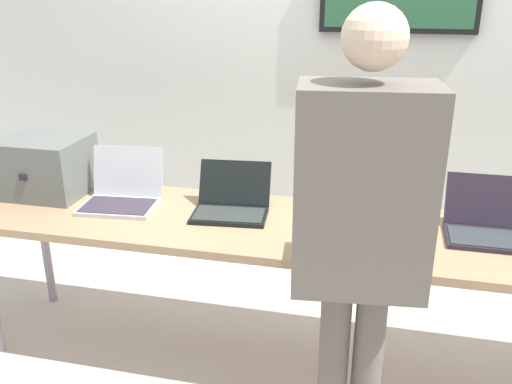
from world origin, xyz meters
TOP-DOWN VIEW (x-y plane):
  - ground at (0.00, 0.00)m, footprint 8.00×8.00m
  - back_wall at (0.01, 1.13)m, footprint 8.00×0.11m
  - workbench at (0.00, 0.00)m, footprint 3.33×0.70m
  - equipment_box at (-1.40, 0.12)m, footprint 0.44×0.38m
  - laptop_station_0 at (-0.93, 0.06)m, footprint 0.40×0.36m
  - laptop_station_1 at (-0.36, 0.08)m, footprint 0.39×0.37m
  - laptop_station_2 at (0.25, 0.10)m, footprint 0.36×0.36m
  - laptop_station_3 at (0.81, 0.08)m, footprint 0.34×0.32m
  - person at (0.28, -0.62)m, footprint 0.48×0.62m

SIDE VIEW (x-z plane):
  - ground at x=0.00m, z-range -0.04..0.00m
  - workbench at x=0.00m, z-range 0.34..1.12m
  - laptop_station_1 at x=-0.36m, z-range 0.72..0.94m
  - laptop_station_2 at x=0.25m, z-range 0.72..0.95m
  - laptop_station_3 at x=0.81m, z-range 0.71..0.96m
  - laptop_station_0 at x=-0.93m, z-range 0.70..0.98m
  - equipment_box at x=-1.40m, z-range 0.78..1.08m
  - person at x=0.28m, z-range 0.20..1.99m
  - back_wall at x=0.01m, z-range 0.01..2.66m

